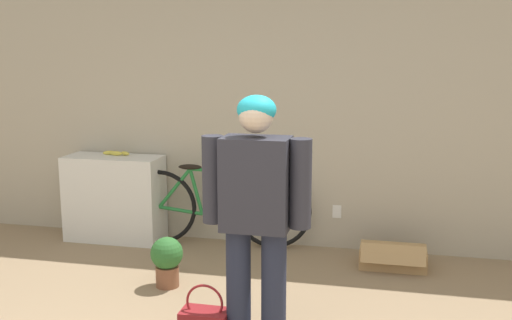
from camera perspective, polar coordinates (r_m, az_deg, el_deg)
name	(u,v)px	position (r m, az deg, el deg)	size (l,w,h in m)	color
wall_back	(280,107)	(5.52, 2.27, 5.05)	(8.00, 0.07, 2.60)	#B7AD99
side_shelf	(115,198)	(5.93, -13.31, -3.56)	(0.92, 0.39, 0.82)	white
person	(256,204)	(3.62, 0.00, -4.20)	(0.67, 0.26, 1.57)	#23283D
bicycle	(215,206)	(5.61, -3.88, -4.41)	(1.79, 0.46, 0.78)	black
banana	(116,153)	(5.90, -13.17, 0.65)	(0.29, 0.09, 0.04)	#EAD64C
cardboard_box	(393,257)	(5.28, 12.90, -8.98)	(0.56, 0.38, 0.23)	tan
potted_plant	(167,259)	(4.76, -8.48, -9.30)	(0.25, 0.25, 0.40)	brown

